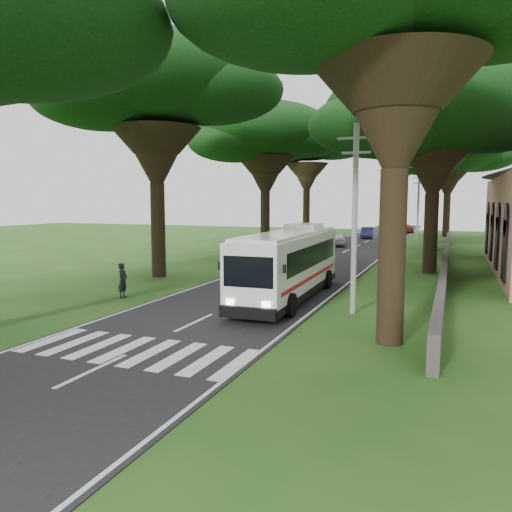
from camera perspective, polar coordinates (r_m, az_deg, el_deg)
name	(u,v)px	position (r m, az deg, el deg)	size (l,w,h in m)	color
ground	(168,336)	(18.36, -10.07, -8.98)	(140.00, 140.00, 0.00)	#1A4E16
road	(329,259)	(41.40, 8.36, -0.38)	(8.00, 120.00, 0.04)	black
crosswalk	(135,352)	(16.76, -13.71, -10.57)	(8.00, 3.00, 0.01)	silver
property_wall	(446,258)	(39.27, 20.92, -0.23)	(0.35, 50.00, 1.20)	#383533
pole_near	(355,216)	(21.40, 11.21, 4.51)	(1.60, 0.24, 8.00)	gray
pole_mid	(401,209)	(41.23, 16.27, 5.22)	(1.60, 0.24, 8.00)	gray
pole_far	(418,206)	(61.17, 18.04, 5.46)	(1.60, 0.24, 8.00)	gray
tree_l_mida	(155,84)	(32.90, -11.47, 18.67)	(12.76, 12.76, 14.82)	black
tree_l_midb	(265,133)	(48.51, 1.07, 13.91)	(12.55, 12.55, 14.04)	black
tree_l_far	(307,140)	(65.97, 5.87, 13.05)	(13.43, 13.43, 15.56)	black
tree_r_mida	(435,110)	(35.55, 19.82, 15.42)	(14.27, 14.27, 13.78)	black
tree_r_midb	(437,135)	(53.46, 19.94, 12.85)	(12.58, 12.58, 14.06)	black
tree_r_far	(449,151)	(71.34, 21.21, 11.15)	(14.67, 14.67, 14.51)	black
coach_bus	(289,263)	(24.47, 3.83, -0.80)	(2.86, 11.28, 3.31)	white
distant_car_a	(338,239)	(53.42, 9.33, 1.89)	(1.65, 4.09, 1.39)	silver
distant_car_b	(367,233)	(65.35, 12.60, 2.63)	(1.47, 4.22, 1.39)	navy
distant_car_c	(406,228)	(78.04, 16.77, 3.03)	(1.71, 4.21, 1.22)	maroon
pedestrian	(123,280)	(25.68, -14.98, -2.72)	(0.63, 0.42, 1.74)	black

